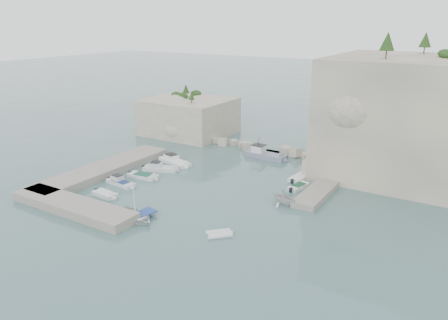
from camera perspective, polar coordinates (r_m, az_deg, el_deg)
The scene contains 22 objects.
ground at distance 58.17m, azimuth -3.11°, elevation -4.37°, with size 400.00×400.00×0.00m, color #486D6C.
cliff_east at distance 68.89m, azimuth 24.54°, elevation 4.97°, with size 26.00×22.00×17.00m, color beige.
cliff_terrace at distance 67.88m, azimuth 14.82°, elevation -0.52°, with size 8.00×10.00×2.50m, color beige.
outcrop_west at distance 87.78m, azimuth -4.63°, elevation 5.69°, with size 16.00×14.00×7.00m, color beige.
quay_west at distance 67.91m, azimuth -15.50°, elevation -1.20°, with size 5.00×24.00×1.10m, color #9E9689.
quay_south at distance 55.96m, azimuth -19.10°, elevation -5.71°, with size 18.00×4.00×1.10m, color #9E9689.
ledge_east at distance 60.80m, azimuth 12.94°, elevation -3.40°, with size 3.00×16.00×0.80m, color #9E9689.
breakwater at distance 76.42m, azimuth 5.67°, elevation 1.63°, with size 28.00×3.00×1.40m, color beige.
motorboat_a at distance 70.40m, azimuth -6.46°, elevation -0.43°, with size 6.92×2.06×1.40m, color white, non-canonical shape.
motorboat_b at distance 67.41m, azimuth -8.29°, elevation -1.35°, with size 5.74×1.88×1.40m, color silver, non-canonical shape.
motorboat_c at distance 64.72m, azimuth -10.52°, elevation -2.30°, with size 5.00×1.82×0.70m, color silver, non-canonical shape.
motorboat_d at distance 62.59m, azimuth -13.30°, elevation -3.19°, with size 5.25×1.56×1.40m, color silver, non-canonical shape.
motorboat_e at distance 59.27m, azimuth -15.26°, elevation -4.57°, with size 3.88×1.59×0.70m, color silver, non-canonical shape.
rowboat at distance 51.87m, azimuth -11.46°, elevation -7.61°, with size 3.92×5.49×1.14m, color white.
inflatable_dinghy at distance 47.36m, azimuth -0.65°, elevation -9.82°, with size 2.92×1.42×0.44m, color silver, non-canonical shape.
tender_east_a at distance 55.47m, azimuth 7.81°, elevation -5.67°, with size 3.28×3.80×2.00m, color silver.
tender_east_b at distance 60.54m, azimuth 9.72°, elevation -3.69°, with size 3.91×1.33×0.70m, color silver, non-canonical shape.
tender_east_c at distance 64.35m, azimuth 10.03°, elevation -2.39°, with size 5.44×1.76×0.70m, color silver, non-canonical shape.
tender_east_d at distance 66.21m, azimuth 11.76°, elevation -1.90°, with size 1.52×4.04×1.56m, color silver.
work_boat at distance 72.88m, azimuth 5.47°, elevation 0.25°, with size 7.71×2.28×2.20m, color slate, non-canonical shape.
rowboat_mast at distance 50.79m, azimuth -11.64°, elevation -4.89°, with size 0.10×0.10×4.20m, color white.
vegetation at distance 69.83m, azimuth 21.44°, elevation 13.37°, with size 53.48×13.88×13.40m.
Camera 1 is at (30.87, -44.08, 22.09)m, focal length 35.00 mm.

